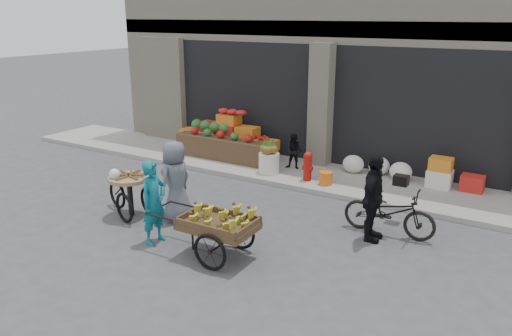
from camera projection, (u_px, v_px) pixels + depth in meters
The scene contains 15 objects.
ground at pixel (208, 234), 9.39m from camera, with size 80.00×80.00×0.00m, color #424244.
sidewalk at pixel (304, 174), 12.71m from camera, with size 18.00×2.20×0.12m, color gray.
building at pixel (365, 35), 14.94m from camera, with size 14.00×6.45×7.00m.
fruit_display at pixel (229, 137), 13.99m from camera, with size 3.10×1.12×1.24m.
pineapple_bin at pixel (269, 163), 12.58m from camera, with size 0.52×0.52×0.50m, color silver.
fire_hydrant at pixel (308, 165), 11.96m from camera, with size 0.22×0.22×0.71m.
orange_bucket at pixel (326, 178), 11.74m from camera, with size 0.32×0.32×0.30m, color orange.
right_bay_goods at pixel (415, 171), 11.80m from camera, with size 3.35×0.60×0.70m.
seated_person at pixel (294, 151), 12.81m from camera, with size 0.45×0.35×0.93m, color black.
banana_cart at pixel (216, 221), 8.35m from camera, with size 2.14×0.95×0.89m.
vendor_woman at pixel (154, 202), 8.85m from camera, with size 0.56×0.37×1.54m, color #0F6979.
tricycle_cart at pixel (130, 189), 10.12m from camera, with size 1.46×1.03×0.95m.
vendor_grey at pixel (176, 181), 9.81m from camera, with size 0.80×0.52×1.64m, color slate.
bicycle at pixel (389, 212), 9.27m from camera, with size 0.60×1.72×0.90m, color black.
cyclist at pixel (373, 198), 8.93m from camera, with size 0.95×0.39×1.62m, color black.
Camera 1 is at (5.24, -6.87, 3.98)m, focal length 35.00 mm.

